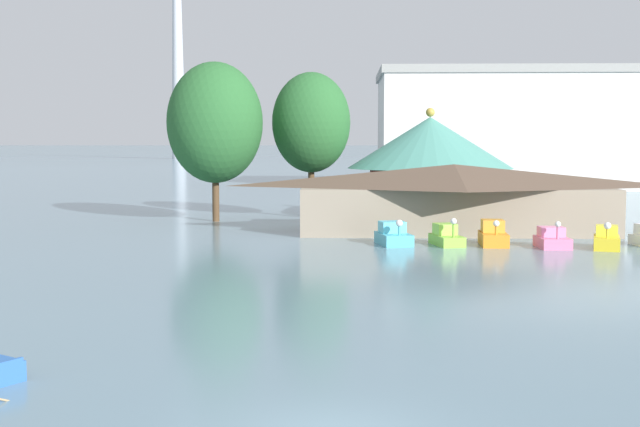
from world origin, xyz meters
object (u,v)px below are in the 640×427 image
pedal_boat_yellow (607,239)px  pedal_boat_cyan (393,235)px  green_roof_pavilion (430,160)px  pedal_boat_lime (446,237)px  shoreline_tree_mid (311,123)px  background_building_block (505,129)px  pedal_boat_pink (552,239)px  shoreline_tree_tall_left (215,123)px  boathouse (454,196)px  pedal_boat_orange (493,235)px

pedal_boat_yellow → pedal_boat_cyan: bearing=-81.4°
green_roof_pavilion → pedal_boat_lime: bearing=-92.3°
shoreline_tree_mid → background_building_block: bearing=62.5°
pedal_boat_cyan → pedal_boat_pink: 8.96m
pedal_boat_lime → pedal_boat_yellow: bearing=68.6°
pedal_boat_cyan → shoreline_tree_tall_left: bearing=-149.7°
shoreline_tree_tall_left → background_building_block: background_building_block is taller
shoreline_tree_tall_left → shoreline_tree_mid: (7.02, 2.89, 0.06)m
green_roof_pavilion → shoreline_tree_tall_left: (-16.21, -3.26, 2.80)m
shoreline_tree_mid → background_building_block: (23.21, 44.67, 0.12)m
pedal_boat_cyan → shoreline_tree_tall_left: (-12.50, 13.50, 6.81)m
pedal_boat_yellow → background_building_block: bearing=-169.4°
pedal_boat_yellow → background_building_block: 63.27m
pedal_boat_pink → background_building_block: 63.19m
boathouse → shoreline_tree_tall_left: (-16.88, 6.37, 5.00)m
pedal_boat_cyan → pedal_boat_lime: (3.05, -0.21, -0.04)m
pedal_boat_yellow → pedal_boat_orange: bearing=-87.3°
green_roof_pavilion → shoreline_tree_tall_left: shoreline_tree_tall_left is taller
pedal_boat_cyan → pedal_boat_orange: pedal_boat_orange is taller
pedal_boat_cyan → pedal_boat_yellow: pedal_boat_yellow is taller
boathouse → shoreline_tree_mid: 14.44m
pedal_boat_pink → pedal_boat_lime: bearing=-101.0°
pedal_boat_lime → boathouse: bearing=157.0°
pedal_boat_orange → shoreline_tree_tall_left: shoreline_tree_tall_left is taller
pedal_boat_cyan → background_building_block: 63.96m
pedal_boat_lime → background_building_block: 63.39m
pedal_boat_yellow → shoreline_tree_tall_left: (-24.30, 15.04, 6.81)m
pedal_boat_lime → background_building_block: bearing=153.8°
pedal_boat_cyan → pedal_boat_orange: bearing=76.4°
pedal_boat_orange → shoreline_tree_mid: bearing=-143.0°
pedal_boat_cyan → shoreline_tree_mid: bearing=-174.0°
shoreline_tree_tall_left → shoreline_tree_mid: shoreline_tree_tall_left is taller
pedal_boat_cyan → pedal_boat_lime: 3.05m
pedal_boat_lime → shoreline_tree_mid: bearing=-165.5°
boathouse → pedal_boat_pink: bearing=-61.3°
pedal_boat_lime → pedal_boat_pink: (5.84, -0.91, -0.02)m
boathouse → green_roof_pavilion: green_roof_pavilion is taller
pedal_boat_lime → green_roof_pavilion: bearing=165.0°
pedal_boat_orange → shoreline_tree_tall_left: bearing=-124.0°
green_roof_pavilion → pedal_boat_orange: bearing=-83.1°
pedal_boat_cyan → boathouse: (4.38, 7.13, 1.81)m
pedal_boat_lime → background_building_block: background_building_block is taller
pedal_boat_yellow → background_building_block: background_building_block is taller
pedal_boat_pink → pedal_boat_orange: bearing=-109.9°
pedal_boat_yellow → shoreline_tree_mid: size_ratio=0.25×
pedal_boat_pink → green_roof_pavilion: green_roof_pavilion is taller
pedal_boat_cyan → pedal_boat_orange: size_ratio=1.04×
shoreline_tree_tall_left → pedal_boat_pink: bearing=-34.3°
shoreline_tree_tall_left → shoreline_tree_mid: size_ratio=1.05×
pedal_boat_lime → shoreline_tree_tall_left: bearing=-144.1°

